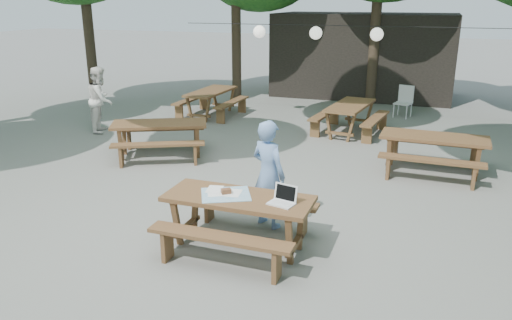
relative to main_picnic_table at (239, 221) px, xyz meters
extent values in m
plane|color=#62625D|center=(-0.60, 1.68, -0.39)|extent=(80.00, 80.00, 0.00)
cube|color=black|center=(-0.10, 12.18, 1.01)|extent=(6.00, 3.00, 2.80)
cube|color=brown|center=(0.00, 0.00, 0.33)|extent=(2.00, 0.80, 0.06)
cube|color=brown|center=(0.00, -0.65, 0.06)|extent=(1.90, 0.28, 0.05)
cube|color=brown|center=(0.00, 0.65, 0.06)|extent=(1.90, 0.28, 0.05)
cube|color=brown|center=(0.00, 0.00, -0.04)|extent=(1.70, 0.70, 0.69)
cube|color=brown|center=(-3.14, 3.31, 0.33)|extent=(2.15, 1.60, 0.06)
cube|color=brown|center=(-2.85, 2.73, 0.06)|extent=(1.83, 1.09, 0.05)
cube|color=brown|center=(-3.43, 3.90, 0.06)|extent=(1.83, 1.09, 0.05)
cube|color=brown|center=(-3.14, 3.31, -0.04)|extent=(1.83, 1.38, 0.69)
cube|color=brown|center=(2.43, 4.15, 0.33)|extent=(2.02, 0.85, 0.06)
cube|color=brown|center=(2.41, 3.50, 0.06)|extent=(1.91, 0.33, 0.05)
cube|color=brown|center=(2.45, 4.80, 0.06)|extent=(1.91, 0.33, 0.05)
cube|color=brown|center=(2.43, 4.15, -0.04)|extent=(1.72, 0.75, 0.69)
cube|color=brown|center=(-3.73, 7.25, 0.33)|extent=(0.86, 2.02, 0.06)
cube|color=brown|center=(-3.08, 7.23, 0.06)|extent=(0.34, 1.91, 0.05)
cube|color=brown|center=(-4.38, 7.27, 0.06)|extent=(0.34, 1.91, 0.05)
cube|color=brown|center=(-3.73, 7.25, -0.04)|extent=(0.75, 1.72, 0.69)
cube|color=brown|center=(0.39, 6.64, 0.33)|extent=(1.04, 2.08, 0.06)
cube|color=brown|center=(1.04, 6.56, 0.06)|extent=(0.51, 1.92, 0.05)
cube|color=brown|center=(-0.25, 6.72, 0.06)|extent=(0.51, 1.92, 0.05)
cube|color=brown|center=(0.39, 6.64, -0.04)|extent=(0.90, 1.77, 0.69)
imported|color=#7095CD|center=(0.16, 0.81, 0.43)|extent=(0.70, 0.60, 1.63)
imported|color=white|center=(-5.64, 4.70, 0.44)|extent=(0.88, 0.98, 1.66)
cube|color=silver|center=(1.53, 8.98, 0.01)|extent=(0.54, 0.54, 0.04)
cube|color=silver|center=(1.58, 9.17, 0.27)|extent=(0.43, 0.16, 0.48)
cube|color=silver|center=(1.53, 8.98, -0.20)|extent=(0.52, 0.52, 0.38)
cube|color=white|center=(0.62, -0.07, 0.37)|extent=(0.37, 0.30, 0.02)
cube|color=white|center=(0.65, 0.05, 0.49)|extent=(0.33, 0.13, 0.23)
cube|color=black|center=(0.65, 0.04, 0.49)|extent=(0.28, 0.11, 0.19)
cube|color=teal|center=(-0.19, 0.00, 0.37)|extent=(0.83, 0.78, 0.01)
cube|color=white|center=(-0.34, 0.00, 0.37)|extent=(0.33, 0.36, 0.00)
cube|color=white|center=(-0.10, 0.07, 0.37)|extent=(0.25, 0.32, 0.00)
cube|color=white|center=(-0.40, 0.10, 0.38)|extent=(0.26, 0.33, 0.00)
cube|color=brown|center=(-0.19, 0.02, 0.41)|extent=(0.16, 0.15, 0.06)
cylinder|color=black|center=(-0.10, 7.68, 2.21)|extent=(9.00, 0.02, 0.02)
sphere|color=white|center=(-2.40, 7.68, 2.01)|extent=(0.34, 0.34, 0.34)
sphere|color=white|center=(-0.80, 7.68, 2.01)|extent=(0.34, 0.34, 0.34)
sphere|color=white|center=(0.80, 7.68, 2.01)|extent=(0.34, 0.34, 0.34)
cylinder|color=#2D2319|center=(-8.10, 7.68, 1.95)|extent=(0.32, 0.32, 4.68)
cylinder|color=#2D2319|center=(-4.10, 10.18, 1.84)|extent=(0.32, 0.32, 4.45)
cylinder|color=#2D2319|center=(0.40, 10.68, 2.14)|extent=(0.32, 0.32, 5.06)
camera|label=1|loc=(2.32, -5.77, 2.89)|focal=35.00mm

